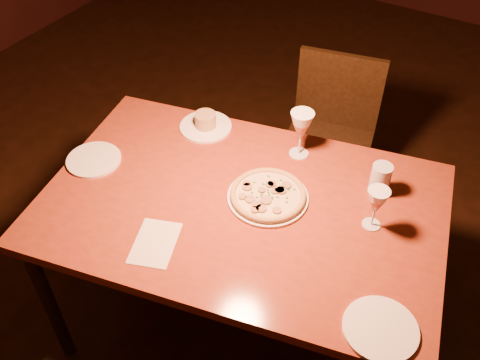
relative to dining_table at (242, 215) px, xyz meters
The scene contains 11 objects.
floor 0.72m from the dining_table, 20.03° to the left, with size 7.00×7.00×0.00m, color black.
dining_table is the anchor object (origin of this frame).
chair_far 0.91m from the dining_table, 90.38° to the left, with size 0.50×0.50×0.88m.
pizza_plate 0.13m from the dining_table, 43.14° to the left, with size 0.30×0.30×0.03m.
ramekin_saucer 0.48m from the dining_table, 139.73° to the left, with size 0.22×0.22×0.07m.
wine_glass_far 0.40m from the dining_table, 80.64° to the left, with size 0.09×0.09×0.20m, color #B7644C, non-canonical shape.
wine_glass_right 0.49m from the dining_table, 17.44° to the left, with size 0.08×0.08×0.17m, color #B7644C, non-canonical shape.
water_tumbler 0.53m from the dining_table, 37.53° to the left, with size 0.07×0.07×0.12m, color #B4BBC4.
side_plate_left 0.64m from the dining_table, behind, with size 0.22×0.22×0.01m, color white.
side_plate_near 0.67m from the dining_table, 21.15° to the right, with size 0.23×0.23×0.01m, color white.
menu_card 0.36m from the dining_table, 116.02° to the right, with size 0.14×0.20×0.00m, color silver.
Camera 1 is at (0.60, -1.21, 2.19)m, focal length 40.00 mm.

